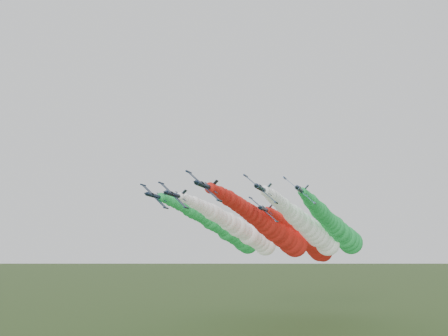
{
  "coord_description": "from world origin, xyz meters",
  "views": [
    {
      "loc": [
        33.09,
        -96.51,
        21.94
      ],
      "look_at": [
        -0.25,
        1.8,
        42.4
      ],
      "focal_mm": 35.0,
      "sensor_mm": 36.0,
      "label": 1
    }
  ],
  "objects": [
    {
      "name": "jet_outer_left",
      "position": [
        -16.13,
        52.83,
        29.77
      ],
      "size": [
        16.1,
        71.58,
        18.48
      ],
      "rotation": [
        0.0,
        0.74,
        0.0
      ],
      "color": "#122036",
      "rests_on": "ground"
    },
    {
      "name": "jet_inner_right",
      "position": [
        14.59,
        44.16,
        29.36
      ],
      "size": [
        16.12,
        71.61,
        18.5
      ],
      "rotation": [
        0.0,
        0.74,
        0.0
      ],
      "color": "#122036",
      "rests_on": "ground"
    },
    {
      "name": "jet_trail",
      "position": [
        11.03,
        62.01,
        26.43
      ],
      "size": [
        15.61,
        71.09,
        17.99
      ],
      "rotation": [
        0.0,
        0.74,
        0.0
      ],
      "color": "#122036",
      "rests_on": "ground"
    },
    {
      "name": "jet_outer_right",
      "position": [
        22.04,
        54.19,
        29.77
      ],
      "size": [
        16.23,
        71.72,
        18.62
      ],
      "rotation": [
        0.0,
        0.74,
        0.0
      ],
      "color": "#122036",
      "rests_on": "ground"
    },
    {
      "name": "jet_inner_left",
      "position": [
        -8.23,
        45.85,
        29.4
      ],
      "size": [
        15.96,
        71.45,
        18.34
      ],
      "rotation": [
        0.0,
        0.74,
        0.0
      ],
      "color": "#122036",
      "rests_on": "ground"
    },
    {
      "name": "jet_lead",
      "position": [
        5.17,
        34.25,
        28.76
      ],
      "size": [
        16.15,
        71.64,
        18.53
      ],
      "rotation": [
        0.0,
        0.74,
        0.0
      ],
      "color": "#122036",
      "rests_on": "ground"
    }
  ]
}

